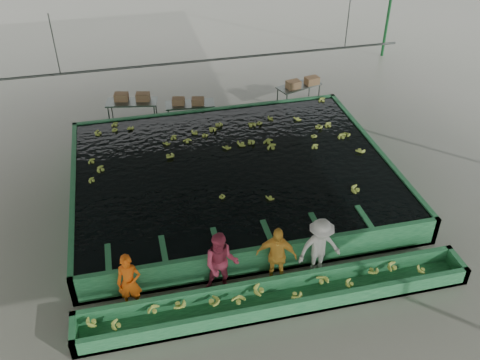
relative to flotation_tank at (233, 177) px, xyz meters
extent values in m
plane|color=slate|center=(0.00, -1.50, -0.45)|extent=(80.00, 80.00, 0.00)
cube|color=gray|center=(0.00, -1.50, 4.55)|extent=(20.00, 22.00, 0.04)
cube|color=black|center=(0.00, 0.00, 0.40)|extent=(9.70, 7.70, 0.00)
cylinder|color=#59605B|center=(0.00, 3.50, 2.55)|extent=(0.08, 0.08, 14.00)
cylinder|color=#59605B|center=(-5.00, 3.50, 3.55)|extent=(0.04, 0.04, 2.00)
cylinder|color=#59605B|center=(5.00, 3.50, 3.55)|extent=(0.04, 0.04, 2.00)
imported|color=#F75C0F|center=(-3.54, -4.30, 0.37)|extent=(0.67, 0.51, 1.64)
imported|color=#B93751|center=(-1.27, -4.30, 0.47)|extent=(1.02, 0.86, 1.84)
imported|color=yellow|center=(0.16, -4.30, 0.44)|extent=(1.13, 0.78, 1.77)
imported|color=silver|center=(1.33, -4.30, 0.45)|extent=(1.19, 0.73, 1.79)
camera|label=1|loc=(-3.05, -13.77, 9.84)|focal=40.00mm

